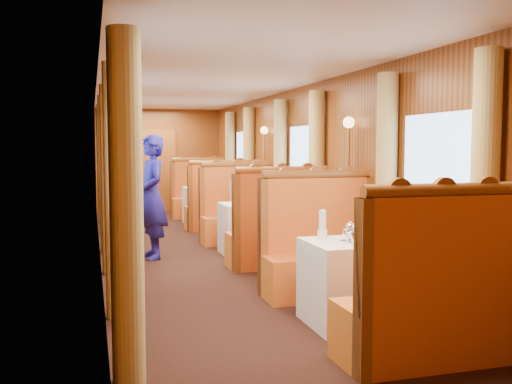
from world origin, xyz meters
name	(u,v)px	position (x,y,z in m)	size (l,w,h in m)	color
floor	(207,256)	(0.00, 0.00, 0.00)	(3.00, 12.00, 0.01)	black
ceiling	(206,82)	(0.00, 0.00, 2.50)	(3.00, 12.00, 0.01)	silver
wall_far	(159,160)	(0.00, 6.00, 1.25)	(3.00, 2.50, 0.01)	brown
wall_near	(477,226)	(0.00, -6.00, 1.25)	(3.00, 2.50, 0.01)	brown
wall_left	(99,171)	(-1.50, 0.00, 1.25)	(12.00, 2.50, 0.01)	brown
wall_right	(304,169)	(1.50, 0.00, 1.25)	(12.00, 2.50, 0.01)	brown
doorway_far	(159,171)	(0.00, 5.97, 1.00)	(0.80, 0.04, 2.00)	brown
table_near	(365,282)	(0.75, -3.50, 0.38)	(1.05, 0.72, 0.75)	white
banquette_near_fwd	(429,307)	(0.75, -4.51, 0.42)	(1.30, 0.55, 1.34)	#B63314
banquette_near_aft	(321,256)	(0.75, -2.49, 0.42)	(1.30, 0.55, 1.34)	#B63314
table_mid	(257,228)	(0.75, 0.00, 0.38)	(1.05, 0.72, 0.75)	white
banquette_mid_fwd	(278,235)	(0.75, -1.01, 0.42)	(1.30, 0.55, 1.34)	#B63314
banquette_mid_aft	(240,217)	(0.75, 1.01, 0.42)	(1.30, 0.55, 1.34)	#B63314
table_far	(210,205)	(0.75, 3.50, 0.38)	(1.05, 0.72, 0.75)	white
banquette_far_fwd	(220,208)	(0.75, 2.49, 0.42)	(1.30, 0.55, 1.34)	#B63314
banquette_far_aft	(201,199)	(0.75, 4.51, 0.42)	(1.30, 0.55, 1.34)	#B63314
tea_tray	(363,241)	(0.69, -3.57, 0.76)	(0.34, 0.26, 0.01)	silver
teapot_left	(356,237)	(0.59, -3.64, 0.81)	(0.15, 0.12, 0.13)	silver
teapot_right	(368,236)	(0.73, -3.60, 0.81)	(0.15, 0.11, 0.12)	silver
teapot_back	(350,233)	(0.63, -3.44, 0.81)	(0.15, 0.11, 0.12)	silver
fruit_plate	(399,239)	(1.02, -3.62, 0.77)	(0.24, 0.24, 0.05)	white
cup_inboard	(322,228)	(0.39, -3.36, 0.86)	(0.08, 0.08, 0.26)	white
cup_outboard	(323,227)	(0.43, -3.29, 0.86)	(0.08, 0.08, 0.26)	white
rose_vase_mid	(256,191)	(0.74, 0.02, 0.93)	(0.06, 0.06, 0.36)	silver
rose_vase_far	(209,179)	(0.73, 3.48, 0.93)	(0.06, 0.06, 0.36)	silver
window_left_near	(106,165)	(-1.49, -3.50, 1.45)	(1.20, 0.90, 0.01)	#82ADE2
curtain_left_near_a	(126,210)	(-1.38, -4.28, 1.18)	(0.22, 0.22, 2.35)	tan
curtain_left_near_b	(116,192)	(-1.38, -2.72, 1.18)	(0.22, 0.22, 2.35)	tan
window_right_near	(439,162)	(1.49, -3.50, 1.45)	(1.20, 0.90, 0.01)	#82ADE2
curtain_right_near_a	(484,199)	(1.38, -4.28, 1.18)	(0.22, 0.22, 2.35)	tan
curtain_right_near_b	(386,186)	(1.38, -2.72, 1.18)	(0.22, 0.22, 2.35)	tan
window_left_mid	(100,157)	(-1.49, 0.00, 1.45)	(1.20, 0.90, 0.01)	#82ADE2
curtain_left_mid_a	(110,180)	(-1.38, -0.78, 1.18)	(0.22, 0.22, 2.35)	tan
curtain_left_mid_b	(107,174)	(-1.38, 0.78, 1.18)	(0.22, 0.22, 2.35)	tan
window_right_mid	(303,156)	(1.49, 0.00, 1.45)	(1.20, 0.90, 0.01)	#82ADE2
curtain_right_mid_a	(316,177)	(1.38, -0.78, 1.18)	(0.22, 0.22, 2.35)	tan
curtain_right_mid_b	(280,172)	(1.38, 0.78, 1.18)	(0.22, 0.22, 2.35)	tan
window_left_far	(97,154)	(-1.49, 3.50, 1.45)	(1.20, 0.90, 0.01)	#82ADE2
curtain_left_far_a	(104,169)	(-1.38, 2.72, 1.18)	(0.22, 0.22, 2.35)	tan
curtain_left_far_b	(102,166)	(-1.38, 4.28, 1.18)	(0.22, 0.22, 2.35)	tan
window_right_far	(244,153)	(1.49, 3.50, 1.45)	(1.20, 0.90, 0.01)	#82ADE2
curtain_right_far_a	(249,168)	(1.38, 2.72, 1.18)	(0.22, 0.22, 2.35)	tan
curtain_right_far_b	(230,165)	(1.38, 4.28, 1.18)	(0.22, 0.22, 2.35)	tan
sconce_left_fore	(110,166)	(-1.40, -1.75, 1.38)	(0.14, 0.14, 1.95)	#BF8C3F
sconce_right_fore	(348,164)	(1.40, -1.75, 1.38)	(0.14, 0.14, 1.95)	#BF8C3F
sconce_left_aft	(104,159)	(-1.40, 1.75, 1.38)	(0.14, 0.14, 1.95)	#BF8C3F
sconce_right_aft	(264,158)	(1.40, 1.75, 1.38)	(0.14, 0.14, 1.95)	#BF8C3F
steward	(152,197)	(-0.78, 0.04, 0.88)	(0.64, 0.42, 1.76)	navy
passenger	(244,199)	(0.75, 0.73, 0.74)	(0.40, 0.44, 0.76)	beige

